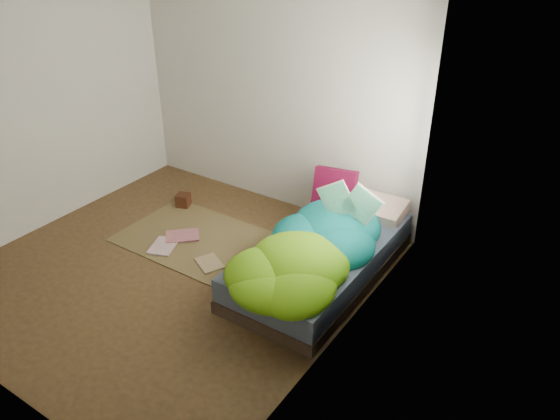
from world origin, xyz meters
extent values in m
cube|color=#432D19|center=(0.00, 0.00, 0.00)|extent=(3.50, 3.50, 0.00)
cube|color=silver|center=(0.00, 1.75, 1.30)|extent=(3.50, 0.04, 2.60)
cube|color=silver|center=(-1.75, 0.00, 1.30)|extent=(0.04, 3.50, 2.60)
cube|color=silver|center=(1.75, 0.00, 1.30)|extent=(0.04, 3.50, 2.60)
cube|color=white|center=(1.74, 0.90, 1.40)|extent=(0.01, 1.00, 1.20)
cube|color=#35281D|center=(1.22, 0.72, 0.06)|extent=(1.00, 2.00, 0.12)
cube|color=#4D5C7B|center=(1.22, 0.72, 0.23)|extent=(0.98, 1.96, 0.22)
cube|color=brown|center=(-0.15, 0.55, 0.01)|extent=(1.60, 1.10, 0.01)
cube|color=#EFE9CE|center=(1.38, 1.51, 0.41)|extent=(0.61, 0.38, 0.13)
cube|color=#45041D|center=(0.98, 1.39, 0.55)|extent=(0.44, 0.22, 0.42)
cube|color=#37140C|center=(-0.77, 1.01, 0.08)|extent=(0.19, 0.19, 0.15)
imported|color=silver|center=(-0.45, 0.19, 0.02)|extent=(0.35, 0.40, 0.03)
imported|color=#D1787C|center=(-0.39, 0.57, 0.03)|extent=(0.42, 0.42, 0.03)
imported|color=tan|center=(0.20, 0.16, 0.02)|extent=(0.35, 0.32, 0.02)
camera|label=1|loc=(3.24, -3.00, 3.05)|focal=35.00mm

